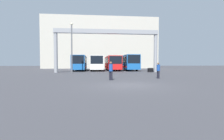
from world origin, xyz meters
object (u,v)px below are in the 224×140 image
bus_slot_0 (80,62)px  bus_slot_2 (112,62)px  pedestrian_mid_right (158,70)px  lamp_post (72,46)px  bus_slot_3 (128,62)px  tire_stack (150,70)px  pedestrian_mid_left (111,70)px  bus_slot_1 (96,62)px

bus_slot_0 → bus_slot_2: bus_slot_0 is taller
pedestrian_mid_right → lamp_post: bearing=28.5°
bus_slot_2 → bus_slot_3: 3.44m
bus_slot_0 → tire_stack: (12.64, -7.65, -1.41)m
bus_slot_3 → tire_stack: (2.34, -7.66, -1.48)m
pedestrian_mid_left → pedestrian_mid_right: bearing=-122.6°
bus_slot_2 → pedestrian_mid_right: bus_slot_2 is taller
bus_slot_1 → lamp_post: bearing=-109.9°
bus_slot_1 → pedestrian_mid_left: (0.95, -22.22, -0.85)m
bus_slot_1 → pedestrian_mid_right: bearing=-74.4°
bus_slot_0 → pedestrian_mid_left: bearing=-78.4°
bus_slot_0 → pedestrian_mid_right: bus_slot_0 is taller
pedestrian_mid_left → lamp_post: (-4.83, 11.53, 3.30)m
pedestrian_mid_right → bus_slot_3: bearing=-17.8°
bus_slot_2 → lamp_post: lamp_post is taller
bus_slot_3 → pedestrian_mid_right: 20.19m
pedestrian_mid_left → tire_stack: bearing=-78.0°
bus_slot_0 → tire_stack: bearing=-31.2°
bus_slot_2 → tire_stack: (5.77, -7.82, -1.36)m
lamp_post → bus_slot_1: bearing=70.1°
tire_stack → lamp_post: (-13.08, -2.21, 3.83)m
pedestrian_mid_right → pedestrian_mid_left: size_ratio=0.95×
bus_slot_1 → tire_stack: bearing=-42.6°
bus_slot_3 → pedestrian_mid_right: bus_slot_3 is taller
tire_stack → bus_slot_3: bearing=107.0°
pedestrian_mid_right → pedestrian_mid_left: (-4.89, -1.26, 0.04)m
tire_stack → lamp_post: bearing=-170.4°
bus_slot_0 → bus_slot_2: bearing=1.4°
lamp_post → pedestrian_mid_left: bearing=-67.3°
bus_slot_1 → pedestrian_mid_right: (5.85, -20.96, -0.90)m
bus_slot_0 → bus_slot_2: (6.87, 0.17, -0.05)m
bus_slot_1 → tire_stack: size_ratio=11.80×
tire_stack → pedestrian_mid_left: bearing=-121.0°
bus_slot_0 → bus_slot_3: (10.30, 0.01, 0.08)m
bus_slot_0 → bus_slot_2: 6.87m
pedestrian_mid_right → tire_stack: (3.36, 12.48, -0.48)m
bus_slot_0 → tire_stack: size_ratio=10.20×
bus_slot_2 → bus_slot_0: bearing=-178.6°
lamp_post → pedestrian_mid_right: bearing=-46.6°
pedestrian_mid_left → bus_slot_3: bearing=-62.5°
pedestrian_mid_left → lamp_post: size_ratio=0.22×
pedestrian_mid_left → lamp_post: bearing=-24.3°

